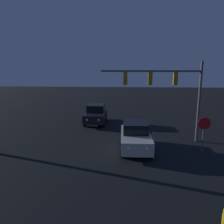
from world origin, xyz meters
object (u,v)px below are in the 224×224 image
(car_far, at_px, (96,114))
(stop_sign, at_px, (204,128))
(traffic_signal_mast, at_px, (168,86))
(car_near, at_px, (135,137))

(car_far, height_order, stop_sign, stop_sign)
(traffic_signal_mast, xyz_separation_m, stop_sign, (1.85, -2.26, -2.39))
(car_near, height_order, stop_sign, stop_sign)
(stop_sign, bearing_deg, car_near, 175.89)
(car_near, distance_m, traffic_signal_mast, 4.36)
(car_far, bearing_deg, traffic_signal_mast, 140.33)
(car_far, xyz_separation_m, traffic_signal_mast, (5.84, -4.77, 3.13))
(car_far, xyz_separation_m, stop_sign, (7.70, -7.03, 0.74))
(car_far, distance_m, traffic_signal_mast, 8.17)
(car_near, xyz_separation_m, traffic_signal_mast, (2.32, 1.96, 3.13))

